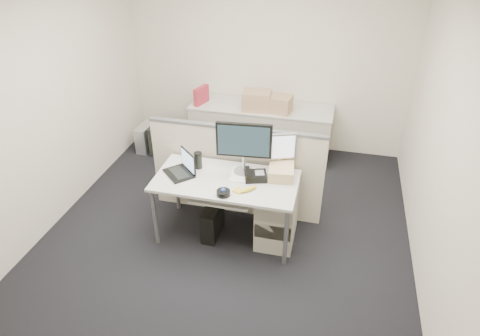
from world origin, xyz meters
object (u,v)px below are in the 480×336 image
(laptop, at_px, (178,165))
(desk_phone, at_px, (256,176))
(desk, at_px, (226,185))
(monitor_main, at_px, (244,149))

(laptop, bearing_deg, desk_phone, 51.38)
(desk, height_order, desk_phone, desk_phone)
(desk, distance_m, monitor_main, 0.43)
(desk, bearing_deg, laptop, -177.77)
(monitor_main, bearing_deg, desk, -135.15)
(laptop, xyz_separation_m, desk_phone, (0.81, 0.10, -0.08))
(laptop, relative_size, desk_phone, 1.43)
(desk, distance_m, desk_phone, 0.33)
(desk, relative_size, desk_phone, 6.67)
(monitor_main, height_order, desk_phone, monitor_main)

